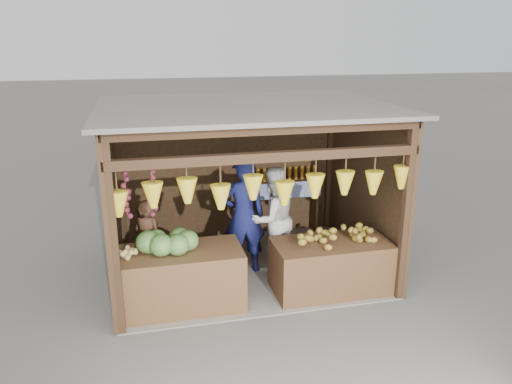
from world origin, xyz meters
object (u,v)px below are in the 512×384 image
counter_left (179,279)px  woman_standing (273,219)px  man_standing (243,216)px  vendor_seated (147,231)px  counter_right (331,266)px

counter_left → woman_standing: 1.85m
man_standing → vendor_seated: man_standing is taller
counter_right → vendor_seated: size_ratio=1.72×
man_standing → woman_standing: man_standing is taller
woman_standing → vendor_seated: bearing=-20.1°
counter_right → man_standing: 1.54m
counter_right → counter_left: bearing=179.0°
counter_right → woman_standing: woman_standing is taller
counter_left → counter_right: size_ratio=1.03×
man_standing → vendor_seated: (-1.48, 0.06, -0.14)m
woman_standing → counter_left: bearing=10.5°
woman_standing → counter_right: bearing=105.3°
counter_left → counter_right: counter_left is taller
counter_left → man_standing: bearing=38.4°
counter_left → vendor_seated: bearing=112.9°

